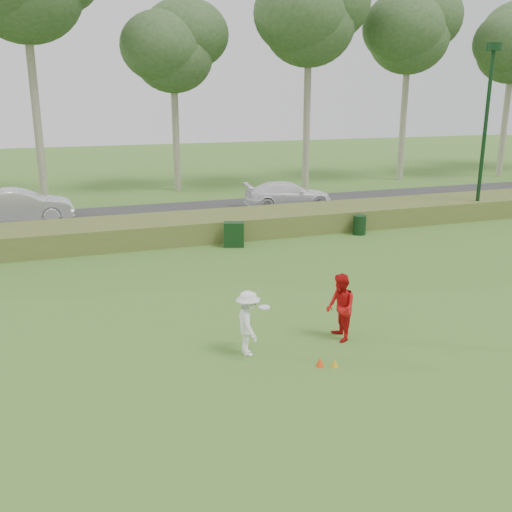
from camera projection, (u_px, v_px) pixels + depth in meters
name	position (u px, v px, depth m)	size (l,w,h in m)	color
ground	(312.00, 351.00, 13.60)	(120.00, 120.00, 0.00)	#3B6D24
reed_strip	(193.00, 227.00, 24.35)	(80.00, 3.00, 0.90)	#4F5F26
park_road	(170.00, 214.00, 29.00)	(80.00, 6.00, 0.06)	#2D2D2D
lamp_post	(488.00, 101.00, 26.56)	(0.70, 0.70, 8.18)	black
tree_4	(173.00, 48.00, 34.10)	(6.24, 6.24, 11.50)	gray
tree_5	(309.00, 16.00, 34.36)	(7.28, 7.28, 14.00)	gray
tree_6	(409.00, 30.00, 38.22)	(7.02, 7.02, 13.50)	gray
player_white	(248.00, 323.00, 13.25)	(0.86, 1.04, 1.56)	white
player_red	(341.00, 308.00, 14.04)	(0.82, 0.64, 1.70)	red
cone_orange	(320.00, 362.00, 12.83)	(0.19, 0.19, 0.21)	#FF480D
cone_yellow	(335.00, 363.00, 12.81)	(0.17, 0.17, 0.19)	gold
utility_cabinet	(234.00, 234.00, 22.86)	(0.80, 0.50, 1.00)	black
trash_bin	(359.00, 225.00, 24.87)	(0.56, 0.56, 0.85)	black
car_mid	(19.00, 206.00, 26.81)	(1.68, 4.82, 1.59)	silver
car_right	(288.00, 195.00, 30.46)	(1.91, 4.71, 1.37)	white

